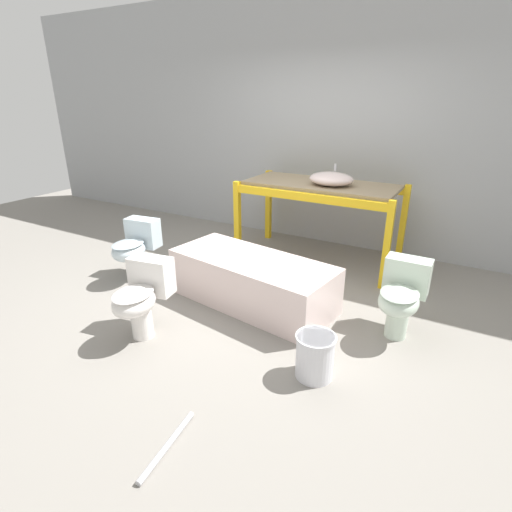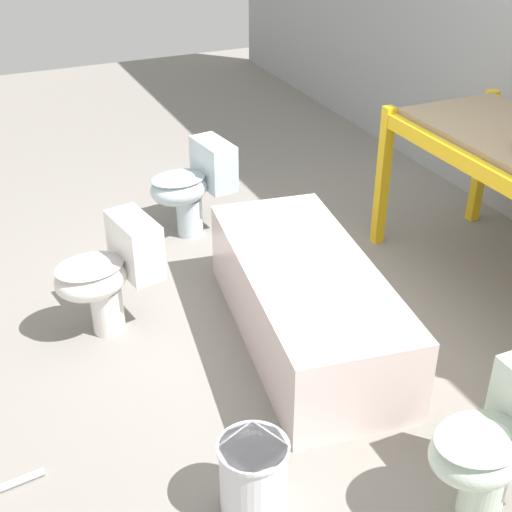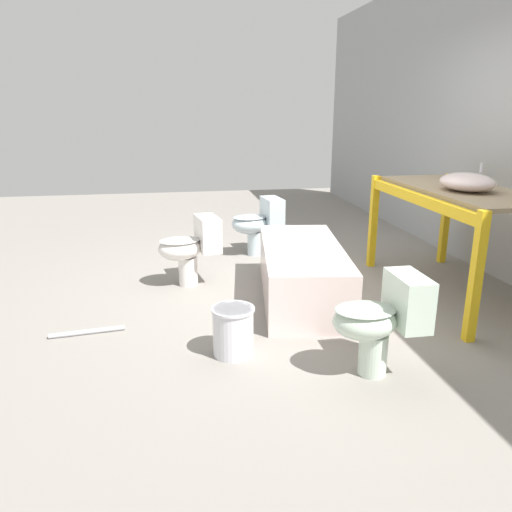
{
  "view_description": "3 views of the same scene",
  "coord_description": "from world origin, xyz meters",
  "px_view_note": "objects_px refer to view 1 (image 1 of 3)",
  "views": [
    {
      "loc": [
        1.88,
        -3.15,
        1.95
      ],
      "look_at": [
        0.29,
        -0.37,
        0.64
      ],
      "focal_mm": 28.0,
      "sensor_mm": 36.0,
      "label": 1
    },
    {
      "loc": [
        2.94,
        -1.67,
        2.43
      ],
      "look_at": [
        0.11,
        -0.4,
        0.61
      ],
      "focal_mm": 50.0,
      "sensor_mm": 36.0,
      "label": 2
    },
    {
      "loc": [
        4.15,
        -1.22,
        1.64
      ],
      "look_at": [
        0.25,
        -0.53,
        0.46
      ],
      "focal_mm": 35.0,
      "sensor_mm": 36.0,
      "label": 3
    }
  ],
  "objects_px": {
    "bucket_white": "(315,355)",
    "toilet_extra": "(135,246)",
    "sink_basin": "(331,179)",
    "toilet_near": "(141,295)",
    "bathtub_main": "(252,278)",
    "toilet_far": "(401,295)"
  },
  "relations": [
    {
      "from": "bucket_white",
      "to": "toilet_extra",
      "type": "bearing_deg",
      "value": 165.79
    },
    {
      "from": "sink_basin",
      "to": "toilet_near",
      "type": "bearing_deg",
      "value": -109.53
    },
    {
      "from": "sink_basin",
      "to": "toilet_extra",
      "type": "height_order",
      "value": "sink_basin"
    },
    {
      "from": "sink_basin",
      "to": "bathtub_main",
      "type": "relative_size",
      "value": 0.3
    },
    {
      "from": "bucket_white",
      "to": "toilet_near",
      "type": "bearing_deg",
      "value": -172.09
    },
    {
      "from": "sink_basin",
      "to": "toilet_extra",
      "type": "bearing_deg",
      "value": -139.4
    },
    {
      "from": "sink_basin",
      "to": "bathtub_main",
      "type": "height_order",
      "value": "sink_basin"
    },
    {
      "from": "toilet_near",
      "to": "toilet_extra",
      "type": "distance_m",
      "value": 1.21
    },
    {
      "from": "toilet_far",
      "to": "toilet_extra",
      "type": "bearing_deg",
      "value": -174.07
    },
    {
      "from": "toilet_near",
      "to": "bucket_white",
      "type": "xyz_separation_m",
      "value": [
        1.49,
        0.21,
        -0.2
      ]
    },
    {
      "from": "bathtub_main",
      "to": "toilet_near",
      "type": "relative_size",
      "value": 2.64
    },
    {
      "from": "toilet_extra",
      "to": "bucket_white",
      "type": "bearing_deg",
      "value": -21.63
    },
    {
      "from": "sink_basin",
      "to": "toilet_far",
      "type": "bearing_deg",
      "value": -47.39
    },
    {
      "from": "toilet_near",
      "to": "bucket_white",
      "type": "height_order",
      "value": "toilet_near"
    },
    {
      "from": "bathtub_main",
      "to": "toilet_near",
      "type": "xyz_separation_m",
      "value": [
        -0.53,
        -0.95,
        0.11
      ]
    },
    {
      "from": "toilet_near",
      "to": "toilet_far",
      "type": "distance_m",
      "value": 2.19
    },
    {
      "from": "sink_basin",
      "to": "bucket_white",
      "type": "height_order",
      "value": "sink_basin"
    },
    {
      "from": "bathtub_main",
      "to": "toilet_extra",
      "type": "distance_m",
      "value": 1.44
    },
    {
      "from": "bucket_white",
      "to": "sink_basin",
      "type": "bearing_deg",
      "value": 108.27
    },
    {
      "from": "bathtub_main",
      "to": "toilet_extra",
      "type": "xyz_separation_m",
      "value": [
        -1.42,
        -0.14,
        0.11
      ]
    },
    {
      "from": "bathtub_main",
      "to": "toilet_extra",
      "type": "height_order",
      "value": "toilet_extra"
    },
    {
      "from": "toilet_extra",
      "to": "bucket_white",
      "type": "xyz_separation_m",
      "value": [
        2.39,
        -0.6,
        -0.2
      ]
    }
  ]
}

